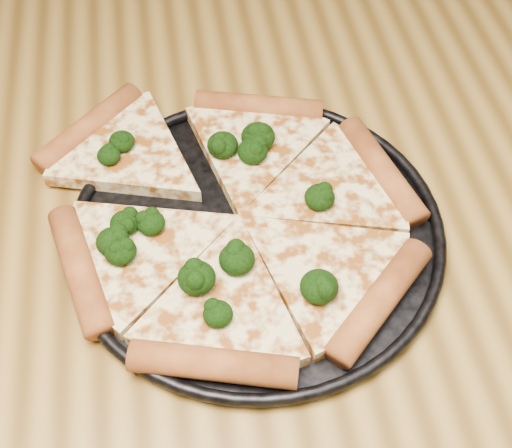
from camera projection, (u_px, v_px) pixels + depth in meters
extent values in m
cube|color=olive|center=(183.00, 247.00, 0.66)|extent=(1.20, 0.90, 0.04)
cube|color=brown|center=(479.00, 159.00, 1.24)|extent=(0.06, 0.06, 0.71)
cylinder|color=black|center=(256.00, 233.00, 0.64)|extent=(0.34, 0.34, 0.01)
torus|color=black|center=(256.00, 228.00, 0.63)|extent=(0.35, 0.35, 0.01)
cylinder|color=#B6652D|center=(382.00, 170.00, 0.67)|extent=(0.06, 0.14, 0.03)
cylinder|color=#B6652D|center=(259.00, 107.00, 0.72)|extent=(0.14, 0.06, 0.03)
cylinder|color=#B6652D|center=(89.00, 127.00, 0.70)|extent=(0.12, 0.11, 0.03)
cylinder|color=#B6652D|center=(80.00, 270.00, 0.60)|extent=(0.06, 0.14, 0.03)
cylinder|color=#B6652D|center=(213.00, 364.00, 0.54)|extent=(0.14, 0.06, 0.03)
cylinder|color=#B6652D|center=(380.00, 301.00, 0.58)|extent=(0.12, 0.11, 0.03)
ellipsoid|color=black|center=(122.00, 142.00, 0.68)|extent=(0.03, 0.03, 0.02)
ellipsoid|color=black|center=(197.00, 278.00, 0.58)|extent=(0.03, 0.03, 0.02)
ellipsoid|color=black|center=(120.00, 251.00, 0.59)|extent=(0.03, 0.03, 0.02)
ellipsoid|color=black|center=(113.00, 242.00, 0.60)|extent=(0.03, 0.03, 0.02)
ellipsoid|color=black|center=(253.00, 151.00, 0.67)|extent=(0.03, 0.03, 0.02)
ellipsoid|color=black|center=(151.00, 223.00, 0.61)|extent=(0.03, 0.03, 0.02)
ellipsoid|color=black|center=(109.00, 155.00, 0.67)|extent=(0.02, 0.02, 0.02)
ellipsoid|color=black|center=(124.00, 223.00, 0.61)|extent=(0.03, 0.03, 0.02)
ellipsoid|color=black|center=(320.00, 197.00, 0.63)|extent=(0.03, 0.03, 0.02)
ellipsoid|color=black|center=(258.00, 137.00, 0.68)|extent=(0.03, 0.03, 0.03)
ellipsoid|color=black|center=(319.00, 287.00, 0.57)|extent=(0.03, 0.03, 0.02)
ellipsoid|color=black|center=(218.00, 314.00, 0.56)|extent=(0.02, 0.02, 0.02)
ellipsoid|color=black|center=(223.00, 145.00, 0.67)|extent=(0.03, 0.03, 0.02)
ellipsoid|color=black|center=(237.00, 259.00, 0.59)|extent=(0.03, 0.03, 0.02)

